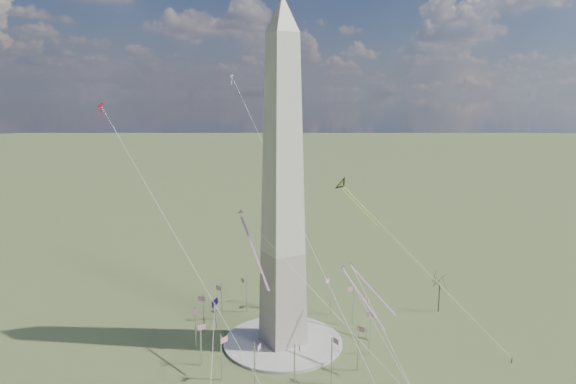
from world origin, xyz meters
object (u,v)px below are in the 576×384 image
person_east (512,360)px  kite_delta_black (344,187)px  washington_monument (283,188)px  tree_near (440,283)px

person_east → kite_delta_black: 72.92m
washington_monument → person_east: (50.17, -42.12, -47.05)m
washington_monument → kite_delta_black: (31.82, 14.37, -4.75)m
tree_near → kite_delta_black: 46.86m
washington_monument → kite_delta_black: washington_monument is taller
person_east → tree_near: bearing=-116.9°
tree_near → washington_monument: bearing=173.7°
washington_monument → kite_delta_black: 35.24m
washington_monument → tree_near: size_ratio=6.74×
tree_near → person_east: tree_near is taller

